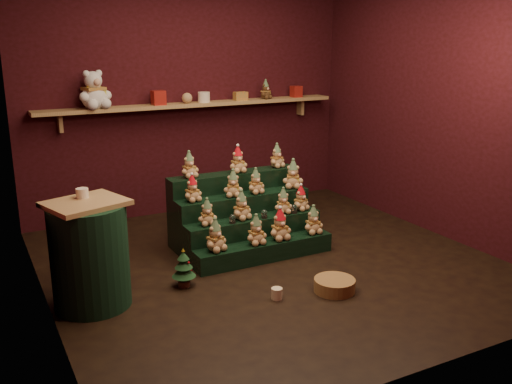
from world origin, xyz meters
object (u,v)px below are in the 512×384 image
wicker_basket (335,285)px  white_bear (93,85)px  snow_globe_a (232,219)px  snow_globe_b (264,214)px  snow_globe_c (294,209)px  side_table (90,255)px  riser_tier_front (264,251)px  mini_christmas_tree (184,268)px  brown_bear (266,90)px  mug_right (334,278)px  mug_left (277,293)px

wicker_basket → white_bear: 3.29m
snow_globe_a → snow_globe_b: same height
snow_globe_c → side_table: side_table is taller
riser_tier_front → mini_christmas_tree: mini_christmas_tree is taller
riser_tier_front → side_table: 1.70m
snow_globe_c → brown_bear: brown_bear is taller
brown_bear → mini_christmas_tree: bearing=-155.0°
mug_right → snow_globe_c: bearing=80.7°
side_table → wicker_basket: bearing=-38.0°
snow_globe_a → mini_christmas_tree: (-0.64, -0.37, -0.23)m
snow_globe_a → side_table: size_ratio=0.10×
mug_left → white_bear: 3.05m
mini_christmas_tree → brown_bear: 2.95m
snow_globe_b → white_bear: white_bear is taller
mug_left → side_table: bearing=156.5°
white_bear → snow_globe_c: bearing=-60.2°
white_bear → brown_bear: 2.08m
mini_christmas_tree → side_table: bearing=179.3°
mug_right → brown_bear: bearing=74.8°
mug_left → mug_right: size_ratio=1.00×
snow_globe_a → wicker_basket: 1.19m
snow_globe_c → white_bear: 2.49m
riser_tier_front → white_bear: (-1.13, 1.72, 1.48)m
snow_globe_a → mug_right: bearing=-60.0°
snow_globe_c → riser_tier_front: bearing=-159.3°
side_table → mug_left: bearing=-41.1°
mug_left → brown_bear: 3.13m
brown_bear → riser_tier_front: bearing=-140.2°
wicker_basket → snow_globe_b: bearing=95.7°
mug_right → wicker_basket: size_ratio=0.26×
snow_globe_c → white_bear: bearing=134.8°
brown_bear → mug_left: bearing=-138.0°
mug_right → white_bear: (-1.40, 2.48, 1.53)m
riser_tier_front → side_table: bearing=-173.2°
mini_christmas_tree → brown_bear: size_ratio=1.53×
brown_bear → snow_globe_a: bearing=-149.0°
mug_left → brown_bear: bearing=63.4°
snow_globe_a → side_table: (-1.40, -0.36, 0.02)m
mug_right → wicker_basket: bearing=-122.7°
snow_globe_a → snow_globe_b: bearing=0.0°
snow_globe_b → side_table: side_table is taller
snow_globe_a → snow_globe_c: size_ratio=0.93×
snow_globe_b → snow_globe_c: bearing=0.0°
mug_left → wicker_basket: wicker_basket is taller
riser_tier_front → side_table: size_ratio=1.62×
mini_christmas_tree → brown_bear: (1.84, 1.93, 1.26)m
snow_globe_b → mug_left: snow_globe_b is taller
wicker_basket → brown_bear: bearing=73.8°
mug_right → brown_bear: size_ratio=0.40×
mug_left → wicker_basket: 0.51m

